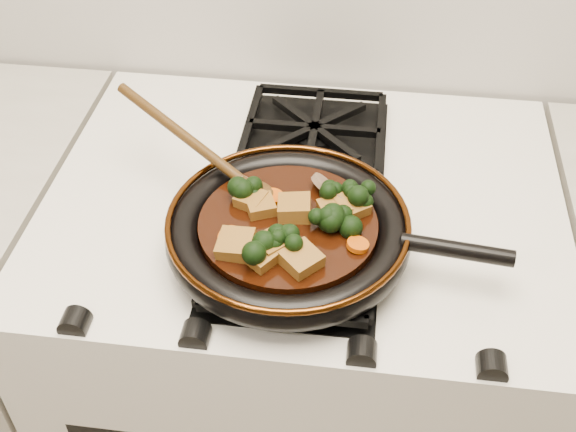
# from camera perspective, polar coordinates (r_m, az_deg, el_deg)

# --- Properties ---
(stove) EXTENTS (0.76, 0.60, 0.90)m
(stove) POSITION_cam_1_polar(r_m,az_deg,el_deg) (1.40, 1.01, -12.43)
(stove) COLOR white
(stove) RESTS_ON ground
(burner_grate_front) EXTENTS (0.23, 0.23, 0.03)m
(burner_grate_front) POSITION_cam_1_polar(r_m,az_deg,el_deg) (0.95, 0.35, -3.20)
(burner_grate_front) COLOR black
(burner_grate_front) RESTS_ON stove
(burner_grate_back) EXTENTS (0.23, 0.23, 0.03)m
(burner_grate_back) POSITION_cam_1_polar(r_m,az_deg,el_deg) (1.17, 2.10, 6.62)
(burner_grate_back) COLOR black
(burner_grate_back) RESTS_ON stove
(skillet) EXTENTS (0.45, 0.32, 0.05)m
(skillet) POSITION_cam_1_polar(r_m,az_deg,el_deg) (0.95, 0.14, -1.19)
(skillet) COLOR black
(skillet) RESTS_ON burner_grate_front
(braising_sauce) EXTENTS (0.23, 0.23, 0.02)m
(braising_sauce) POSITION_cam_1_polar(r_m,az_deg,el_deg) (0.94, 0.00, -0.94)
(braising_sauce) COLOR black
(braising_sauce) RESTS_ON skillet
(tofu_cube_0) EXTENTS (0.06, 0.06, 0.03)m
(tofu_cube_0) POSITION_cam_1_polar(r_m,az_deg,el_deg) (0.88, -2.05, -3.07)
(tofu_cube_0) COLOR #8C5D20
(tofu_cube_0) RESTS_ON braising_sauce
(tofu_cube_1) EXTENTS (0.05, 0.05, 0.03)m
(tofu_cube_1) POSITION_cam_1_polar(r_m,az_deg,el_deg) (0.94, 0.51, 0.59)
(tofu_cube_1) COLOR #8C5D20
(tofu_cube_1) RESTS_ON braising_sauce
(tofu_cube_2) EXTENTS (0.05, 0.06, 0.02)m
(tofu_cube_2) POSITION_cam_1_polar(r_m,az_deg,el_deg) (0.95, 5.03, 0.73)
(tofu_cube_2) COLOR #8C5D20
(tofu_cube_2) RESTS_ON braising_sauce
(tofu_cube_3) EXTENTS (0.05, 0.05, 0.02)m
(tofu_cube_3) POSITION_cam_1_polar(r_m,az_deg,el_deg) (0.95, -2.18, 0.74)
(tofu_cube_3) COLOR #8C5D20
(tofu_cube_3) RESTS_ON braising_sauce
(tofu_cube_4) EXTENTS (0.06, 0.06, 0.03)m
(tofu_cube_4) POSITION_cam_1_polar(r_m,az_deg,el_deg) (0.87, 1.06, -3.52)
(tofu_cube_4) COLOR #8C5D20
(tofu_cube_4) RESTS_ON braising_sauce
(tofu_cube_5) EXTENTS (0.06, 0.06, 0.03)m
(tofu_cube_5) POSITION_cam_1_polar(r_m,az_deg,el_deg) (0.89, -1.25, -2.40)
(tofu_cube_5) COLOR #8C5D20
(tofu_cube_5) RESTS_ON braising_sauce
(tofu_cube_6) EXTENTS (0.05, 0.05, 0.02)m
(tofu_cube_6) POSITION_cam_1_polar(r_m,az_deg,el_deg) (0.94, 3.71, 0.50)
(tofu_cube_6) COLOR #8C5D20
(tofu_cube_6) RESTS_ON braising_sauce
(tofu_cube_7) EXTENTS (0.05, 0.04, 0.02)m
(tofu_cube_7) POSITION_cam_1_polar(r_m,az_deg,el_deg) (0.96, -2.94, 1.24)
(tofu_cube_7) COLOR #8C5D20
(tofu_cube_7) RESTS_ON braising_sauce
(tofu_cube_8) EXTENTS (0.05, 0.05, 0.03)m
(tofu_cube_8) POSITION_cam_1_polar(r_m,az_deg,el_deg) (0.89, -4.12, -2.35)
(tofu_cube_8) COLOR #8C5D20
(tofu_cube_8) RESTS_ON braising_sauce
(tofu_cube_9) EXTENTS (0.05, 0.05, 0.02)m
(tofu_cube_9) POSITION_cam_1_polar(r_m,az_deg,el_deg) (0.96, 5.00, 1.03)
(tofu_cube_9) COLOR #8C5D20
(tofu_cube_9) RESTS_ON braising_sauce
(broccoli_floret_0) EXTENTS (0.09, 0.08, 0.07)m
(broccoli_floret_0) POSITION_cam_1_polar(r_m,az_deg,el_deg) (0.93, 4.24, -0.30)
(broccoli_floret_0) COLOR black
(broccoli_floret_0) RESTS_ON braising_sauce
(broccoli_floret_1) EXTENTS (0.08, 0.08, 0.08)m
(broccoli_floret_1) POSITION_cam_1_polar(r_m,az_deg,el_deg) (0.88, -1.73, -2.94)
(broccoli_floret_1) COLOR black
(broccoli_floret_1) RESTS_ON braising_sauce
(broccoli_floret_2) EXTENTS (0.09, 0.09, 0.07)m
(broccoli_floret_2) POSITION_cam_1_polar(r_m,az_deg,el_deg) (0.93, 3.09, -0.12)
(broccoli_floret_2) COLOR black
(broccoli_floret_2) RESTS_ON braising_sauce
(broccoli_floret_3) EXTENTS (0.08, 0.08, 0.06)m
(broccoli_floret_3) POSITION_cam_1_polar(r_m,az_deg,el_deg) (0.96, 3.32, 1.71)
(broccoli_floret_3) COLOR black
(broccoli_floret_3) RESTS_ON braising_sauce
(broccoli_floret_4) EXTENTS (0.08, 0.08, 0.06)m
(broccoli_floret_4) POSITION_cam_1_polar(r_m,az_deg,el_deg) (0.96, -3.33, 1.63)
(broccoli_floret_4) COLOR black
(broccoli_floret_4) RESTS_ON braising_sauce
(broccoli_floret_5) EXTENTS (0.07, 0.08, 0.07)m
(broccoli_floret_5) POSITION_cam_1_polar(r_m,az_deg,el_deg) (0.88, -0.16, -2.39)
(broccoli_floret_5) COLOR black
(broccoli_floret_5) RESTS_ON braising_sauce
(broccoli_floret_6) EXTENTS (0.06, 0.07, 0.07)m
(broccoli_floret_6) POSITION_cam_1_polar(r_m,az_deg,el_deg) (0.95, 5.60, 1.40)
(broccoli_floret_6) COLOR black
(broccoli_floret_6) RESTS_ON braising_sauce
(carrot_coin_0) EXTENTS (0.03, 0.03, 0.01)m
(carrot_coin_0) POSITION_cam_1_polar(r_m,az_deg,el_deg) (0.97, -1.17, 1.54)
(carrot_coin_0) COLOR #CD4E05
(carrot_coin_0) RESTS_ON braising_sauce
(carrot_coin_1) EXTENTS (0.03, 0.03, 0.02)m
(carrot_coin_1) POSITION_cam_1_polar(r_m,az_deg,el_deg) (0.94, 0.72, 0.40)
(carrot_coin_1) COLOR #CD4E05
(carrot_coin_1) RESTS_ON braising_sauce
(carrot_coin_2) EXTENTS (0.03, 0.03, 0.02)m
(carrot_coin_2) POSITION_cam_1_polar(r_m,az_deg,el_deg) (0.88, 0.08, -3.15)
(carrot_coin_2) COLOR #CD4E05
(carrot_coin_2) RESTS_ON braising_sauce
(carrot_coin_3) EXTENTS (0.03, 0.03, 0.01)m
(carrot_coin_3) POSITION_cam_1_polar(r_m,az_deg,el_deg) (0.90, 5.53, -2.28)
(carrot_coin_3) COLOR #CD4E05
(carrot_coin_3) RESTS_ON braising_sauce
(carrot_coin_4) EXTENTS (0.03, 0.03, 0.02)m
(carrot_coin_4) POSITION_cam_1_polar(r_m,az_deg,el_deg) (0.91, -4.60, -1.66)
(carrot_coin_4) COLOR #CD4E05
(carrot_coin_4) RESTS_ON braising_sauce
(mushroom_slice_0) EXTENTS (0.03, 0.04, 0.03)m
(mushroom_slice_0) POSITION_cam_1_polar(r_m,az_deg,el_deg) (0.98, -3.28, 2.31)
(mushroom_slice_0) COLOR #7D6048
(mushroom_slice_0) RESTS_ON braising_sauce
(mushroom_slice_1) EXTENTS (0.05, 0.05, 0.03)m
(mushroom_slice_1) POSITION_cam_1_polar(r_m,az_deg,el_deg) (0.96, 4.48, 1.35)
(mushroom_slice_1) COLOR #7D6048
(mushroom_slice_1) RESTS_ON braising_sauce
(mushroom_slice_2) EXTENTS (0.05, 0.05, 0.03)m
(mushroom_slice_2) POSITION_cam_1_polar(r_m,az_deg,el_deg) (0.98, 2.83, 2.53)
(mushroom_slice_2) COLOR #7D6048
(mushroom_slice_2) RESTS_ON braising_sauce
(wooden_spoon) EXTENTS (0.16, 0.11, 0.27)m
(wooden_spoon) POSITION_cam_1_polar(r_m,az_deg,el_deg) (1.01, -5.88, 4.53)
(wooden_spoon) COLOR #42290E
(wooden_spoon) RESTS_ON braising_sauce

